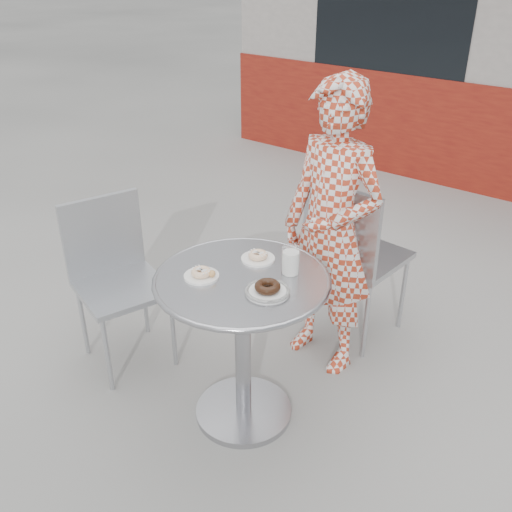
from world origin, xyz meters
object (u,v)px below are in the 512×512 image
Objects in this scene: chair_left at (125,316)px; milk_cup at (291,261)px; seated_person at (331,232)px; bistro_table at (242,314)px; plate_checker at (267,290)px; chair_far at (355,286)px; plate_near at (202,274)px; plate_far at (258,257)px.

chair_left is 7.24× the size of milk_cup.
seated_person is at bearing 100.15° from milk_cup.
chair_left reaches higher than bistro_table.
milk_cup is at bearing 48.10° from bistro_table.
plate_checker is (0.11, -0.68, 0.02)m from seated_person.
chair_far is at bearing 86.44° from bistro_table.
chair_left is (-0.80, -0.06, -0.32)m from bistro_table.
chair_left reaches higher than plate_near.
chair_left is 5.95× the size of plate_near.
milk_cup reaches higher than chair_left.
milk_cup is (0.08, -0.81, 0.55)m from chair_far.
bistro_table is 4.18× the size of plate_checker.
plate_near is at bearing -76.72° from chair_left.
bistro_table is 5.15× the size of plate_near.
chair_far is at bearing 95.94° from milk_cup.
plate_near is (-0.20, -0.75, 0.03)m from seated_person.
bistro_table is 0.51× the size of seated_person.
chair_left reaches higher than plate_checker.
plate_checker reaches higher than plate_near.
bistro_table is at bearing 90.83° from chair_far.
seated_person reaches higher than milk_cup.
chair_far reaches higher than chair_left.
chair_far is at bearing 95.95° from plate_checker.
plate_far is 0.29m from plate_near.
milk_cup is (0.28, 0.27, 0.04)m from plate_near.
plate_checker is 1.50× the size of milk_cup.
seated_person is 10.08× the size of plate_far.
bistro_table is at bearing -88.43° from seated_person.
chair_left is at bearing -175.97° from bistro_table.
bistro_table is at bearing -75.57° from plate_far.
bistro_table is 0.33m from milk_cup.
plate_checker is 0.20m from milk_cup.
seated_person is 0.78m from plate_near.
bistro_table is 5.11× the size of plate_far.
chair_far is 0.58m from seated_person.
seated_person reaches higher than plate_checker.
seated_person is (0.06, 0.65, 0.19)m from bistro_table.
milk_cup is (0.09, -0.49, 0.07)m from seated_person.
plate_checker is at bearing -44.02° from plate_far.
chair_far is at bearing 82.60° from plate_far.
chair_left is 0.85m from plate_near.
milk_cup is at bearing -73.17° from seated_person.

